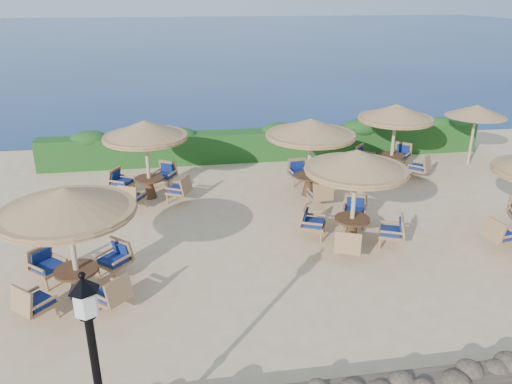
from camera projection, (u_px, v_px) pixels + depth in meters
name	position (u px, v px, depth m)	size (l,w,h in m)	color
ground	(313.00, 237.00, 14.07)	(120.00, 120.00, 0.00)	beige
sea	(196.00, 35.00, 78.15)	(160.00, 160.00, 0.00)	navy
hedge	(267.00, 145.00, 20.44)	(18.00, 0.90, 1.20)	#164315
extra_parasol	(476.00, 111.00, 19.16)	(2.30, 2.30, 2.41)	#C4AB8A
cafe_set_0	(69.00, 222.00, 10.67)	(2.94, 2.94, 2.65)	#C4AB8A
cafe_set_1	(355.00, 180.00, 13.17)	(2.85, 2.85, 2.65)	#C4AB8A
cafe_set_3	(146.00, 146.00, 16.09)	(2.80, 2.80, 2.65)	#C4AB8A
cafe_set_4	(310.00, 137.00, 16.22)	(2.96, 2.96, 2.65)	#C4AB8A
cafe_set_5	(395.00, 127.00, 18.37)	(2.76, 2.76, 2.65)	#C4AB8A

